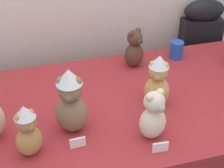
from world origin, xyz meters
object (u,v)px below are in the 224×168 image
at_px(display_table, 112,154).
at_px(teddy_bear_honey, 158,81).
at_px(instrument_case, 196,63).
at_px(teddy_bear_cocoa, 134,49).
at_px(teddy_bear_cream, 153,116).
at_px(teddy_bear_caramel, 28,131).
at_px(party_cup_blue, 177,50).
at_px(teddy_bear_mocha, 71,102).

distance_m(display_table, teddy_bear_honey, 0.55).
distance_m(instrument_case, teddy_bear_honey, 0.97).
xyz_separation_m(instrument_case, teddy_bear_honey, (-0.60, -0.66, 0.37)).
xyz_separation_m(display_table, teddy_bear_cocoa, (0.22, 0.32, 0.48)).
relative_size(teddy_bear_cream, teddy_bear_caramel, 0.98).
relative_size(display_table, teddy_bear_caramel, 7.62).
height_order(display_table, teddy_bear_caramel, teddy_bear_caramel).
distance_m(teddy_bear_honey, party_cup_blue, 0.51).
height_order(display_table, instrument_case, instrument_case).
height_order(teddy_bear_cream, teddy_bear_honey, teddy_bear_honey).
distance_m(display_table, instrument_case, 1.02).
bearing_deg(teddy_bear_mocha, teddy_bear_honey, 26.98).
bearing_deg(teddy_bear_cream, display_table, 89.39).
bearing_deg(instrument_case, display_table, -136.47).
distance_m(display_table, teddy_bear_cream, 0.57).
height_order(display_table, teddy_bear_honey, teddy_bear_honey).
distance_m(instrument_case, teddy_bear_caramel, 1.53).
relative_size(display_table, teddy_bear_cocoa, 8.11).
relative_size(display_table, party_cup_blue, 17.42).
bearing_deg(teddy_bear_caramel, teddy_bear_cocoa, 15.83).
bearing_deg(teddy_bear_honey, party_cup_blue, 80.99).
bearing_deg(teddy_bear_cocoa, party_cup_blue, -25.15).
relative_size(teddy_bear_mocha, teddy_bear_cocoa, 1.38).
bearing_deg(instrument_case, teddy_bear_cream, -121.60).
bearing_deg(teddy_bear_caramel, display_table, 4.40).
xyz_separation_m(teddy_bear_mocha, party_cup_blue, (0.73, 0.48, -0.10)).
height_order(teddy_bear_caramel, party_cup_blue, teddy_bear_caramel).
bearing_deg(teddy_bear_mocha, teddy_bear_caramel, -136.02).
height_order(teddy_bear_cream, teddy_bear_cocoa, teddy_bear_cream).
relative_size(instrument_case, teddy_bear_mocha, 3.05).
xyz_separation_m(teddy_bear_honey, teddy_bear_mocha, (-0.44, -0.08, 0.02)).
relative_size(teddy_bear_caramel, party_cup_blue, 2.29).
bearing_deg(instrument_case, teddy_bear_cocoa, -147.73).
bearing_deg(teddy_bear_caramel, teddy_bear_cream, -29.27).
xyz_separation_m(teddy_bear_caramel, teddy_bear_cocoa, (0.65, 0.56, -0.01)).
bearing_deg(teddy_bear_mocha, party_cup_blue, 50.26).
relative_size(teddy_bear_caramel, teddy_bear_mocha, 0.77).
bearing_deg(teddy_bear_caramel, party_cup_blue, 6.90).
height_order(teddy_bear_cream, teddy_bear_mocha, teddy_bear_mocha).
xyz_separation_m(teddy_bear_caramel, teddy_bear_mocha, (0.20, 0.10, 0.04)).
distance_m(instrument_case, party_cup_blue, 0.49).
relative_size(teddy_bear_honey, party_cup_blue, 2.56).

